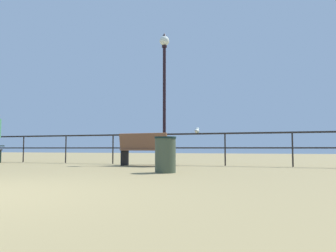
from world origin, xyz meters
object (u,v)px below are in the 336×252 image
(bench_near_left, at_px, (145,148))
(lamppost_center, at_px, (164,85))
(trash_bin, at_px, (165,155))
(seagull_on_rail, at_px, (197,130))

(bench_near_left, relative_size, lamppost_center, 0.36)
(bench_near_left, xyz_separation_m, trash_bin, (1.44, -2.26, -0.15))
(bench_near_left, bearing_deg, lamppost_center, 79.18)
(seagull_on_rail, height_order, trash_bin, seagull_on_rail)
(seagull_on_rail, xyz_separation_m, trash_bin, (0.11, -3.21, -0.68))
(lamppost_center, relative_size, seagull_on_rail, 11.38)
(lamppost_center, height_order, seagull_on_rail, lamppost_center)
(bench_near_left, distance_m, trash_bin, 2.68)
(bench_near_left, distance_m, lamppost_center, 2.32)
(lamppost_center, bearing_deg, bench_near_left, -100.82)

